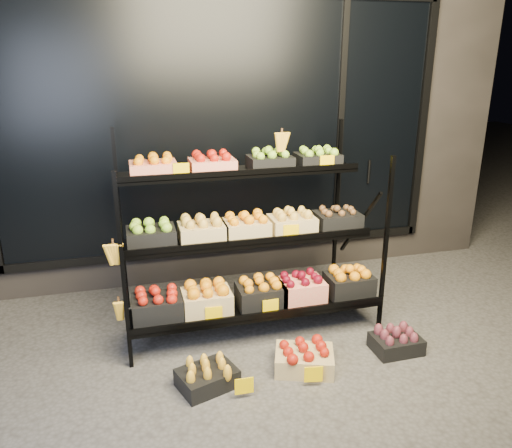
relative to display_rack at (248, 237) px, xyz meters
name	(u,v)px	position (x,y,z in m)	size (l,w,h in m)	color
ground	(269,359)	(0.01, -0.60, -0.79)	(24.00, 24.00, 0.00)	#514F4C
building	(206,99)	(0.01, 1.99, 0.96)	(6.00, 2.08, 3.50)	#2D2826
display_rack	(248,237)	(0.00, 0.00, 0.00)	(2.18, 1.02, 1.72)	black
tag_floor_a	(244,391)	(-0.29, -1.00, -0.73)	(0.13, 0.01, 0.12)	#FFCA00
tag_floor_b	(313,379)	(0.21, -1.00, -0.73)	(0.13, 0.01, 0.12)	#FFCA00
floor_crate_midleft	(207,375)	(-0.51, -0.80, -0.69)	(0.46, 0.39, 0.20)	black
floor_crate_midright	(304,357)	(0.23, -0.79, -0.69)	(0.51, 0.44, 0.21)	tan
floor_crate_right	(396,341)	(1.01, -0.75, -0.70)	(0.37, 0.28, 0.19)	black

